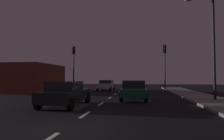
% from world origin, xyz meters
% --- Properties ---
extents(ground_plane, '(80.00, 80.00, 0.00)m').
position_xyz_m(ground_plane, '(0.00, 7.00, 0.00)').
color(ground_plane, black).
extents(sidewalk_curb_right, '(3.00, 40.00, 0.15)m').
position_xyz_m(sidewalk_curb_right, '(7.50, 7.00, 0.07)').
color(sidewalk_curb_right, gray).
rests_on(sidewalk_curb_right, ground_plane).
extents(lane_stripe_second, '(0.16, 1.60, 0.01)m').
position_xyz_m(lane_stripe_second, '(0.00, 2.60, 0.00)').
color(lane_stripe_second, silver).
rests_on(lane_stripe_second, ground_plane).
extents(lane_stripe_third, '(0.16, 1.60, 0.01)m').
position_xyz_m(lane_stripe_third, '(0.00, 6.40, 0.00)').
color(lane_stripe_third, silver).
rests_on(lane_stripe_third, ground_plane).
extents(lane_stripe_fourth, '(0.16, 1.60, 0.01)m').
position_xyz_m(lane_stripe_fourth, '(0.00, 10.20, 0.00)').
color(lane_stripe_fourth, silver).
rests_on(lane_stripe_fourth, ground_plane).
extents(lane_stripe_fifth, '(0.16, 1.60, 0.01)m').
position_xyz_m(lane_stripe_fifth, '(0.00, 14.00, 0.00)').
color(lane_stripe_fifth, silver).
rests_on(lane_stripe_fifth, ground_plane).
extents(lane_stripe_sixth, '(0.16, 1.60, 0.01)m').
position_xyz_m(lane_stripe_sixth, '(0.00, 17.80, 0.00)').
color(lane_stripe_sixth, silver).
rests_on(lane_stripe_sixth, ground_plane).
extents(lane_stripe_seventh, '(0.16, 1.60, 0.01)m').
position_xyz_m(lane_stripe_seventh, '(0.00, 21.60, 0.00)').
color(lane_stripe_seventh, silver).
rests_on(lane_stripe_seventh, ground_plane).
extents(traffic_signal_left, '(0.32, 0.38, 5.33)m').
position_xyz_m(traffic_signal_left, '(-5.07, 15.59, 3.71)').
color(traffic_signal_left, black).
rests_on(traffic_signal_left, ground_plane).
extents(traffic_signal_right, '(0.32, 0.38, 5.30)m').
position_xyz_m(traffic_signal_right, '(5.20, 15.59, 3.69)').
color(traffic_signal_right, '#2D2D30').
rests_on(traffic_signal_right, ground_plane).
extents(car_stopped_ahead, '(2.00, 3.92, 1.50)m').
position_xyz_m(car_stopped_ahead, '(2.05, 8.97, 0.75)').
color(car_stopped_ahead, '#0F4C2D').
rests_on(car_stopped_ahead, ground_plane).
extents(car_adjacent_lane, '(2.01, 4.44, 1.49)m').
position_xyz_m(car_adjacent_lane, '(-1.93, 5.17, 0.76)').
color(car_adjacent_lane, black).
rests_on(car_adjacent_lane, ground_plane).
extents(car_oncoming_far, '(2.04, 4.39, 1.39)m').
position_xyz_m(car_oncoming_far, '(-2.09, 20.58, 0.73)').
color(car_oncoming_far, silver).
rests_on(car_oncoming_far, ground_plane).
extents(street_lamp_right, '(2.09, 0.36, 7.66)m').
position_xyz_m(street_lamp_right, '(7.49, 8.69, 4.59)').
color(street_lamp_right, black).
rests_on(street_lamp_right, ground_plane).
extents(storefront_left, '(4.72, 7.84, 3.34)m').
position_xyz_m(storefront_left, '(-10.36, 16.50, 1.67)').
color(storefront_left, maroon).
rests_on(storefront_left, ground_plane).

